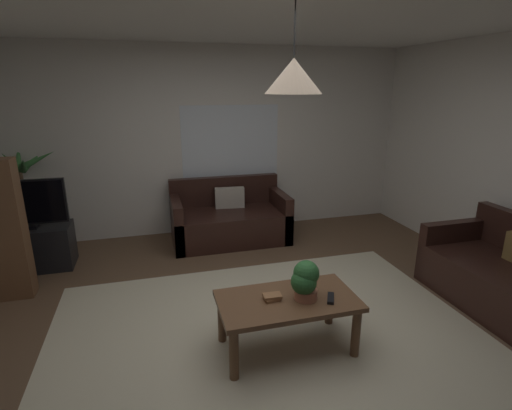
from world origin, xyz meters
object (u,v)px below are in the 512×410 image
at_px(couch_right_side, 506,279).
at_px(remote_on_table_0, 331,298).
at_px(coffee_table, 287,307).
at_px(pendant_lamp, 294,76).
at_px(couch_under_window, 229,221).
at_px(book_on_table_1, 272,296).
at_px(book_on_table_0, 272,299).
at_px(tv, 22,204).
at_px(potted_plant_on_table, 305,280).
at_px(tv_stand, 31,248).
at_px(potted_palm_corner, 26,204).

distance_m(couch_right_side, remote_on_table_0, 1.93).
bearing_deg(coffee_table, pendant_lamp, -82.87).
xyz_separation_m(couch_under_window, book_on_table_1, (-0.16, -2.42, 0.21)).
bearing_deg(book_on_table_0, tv, 136.20).
relative_size(remote_on_table_0, potted_plant_on_table, 0.51).
distance_m(couch_under_window, pendant_lamp, 3.04).
height_order(couch_right_side, tv_stand, couch_right_side).
distance_m(potted_plant_on_table, potted_palm_corner, 3.77).
distance_m(coffee_table, potted_palm_corner, 3.67).
height_order(coffee_table, tv, tv).
distance_m(remote_on_table_0, potted_palm_corner, 3.96).
bearing_deg(coffee_table, potted_palm_corner, 132.58).
height_order(couch_right_side, pendant_lamp, pendant_lamp).
bearing_deg(coffee_table, tv, 137.71).
xyz_separation_m(couch_under_window, coffee_table, (-0.04, -2.43, 0.10)).
distance_m(coffee_table, tv_stand, 3.20).
xyz_separation_m(potted_plant_on_table, tv, (-2.48, 2.17, 0.18)).
distance_m(book_on_table_0, pendant_lamp, 1.65).
distance_m(coffee_table, pendant_lamp, 1.73).
height_order(remote_on_table_0, tv_stand, tv_stand).
height_order(coffee_table, potted_plant_on_table, potted_plant_on_table).
bearing_deg(tv, couch_right_side, -24.35).
relative_size(couch_under_window, book_on_table_0, 13.39).
bearing_deg(book_on_table_0, couch_under_window, 86.10).
bearing_deg(tv, potted_palm_corner, 102.63).
height_order(book_on_table_0, pendant_lamp, pendant_lamp).
height_order(couch_under_window, tv_stand, couch_under_window).
relative_size(book_on_table_0, potted_palm_corner, 0.08).
relative_size(coffee_table, book_on_table_0, 9.48).
distance_m(couch_under_window, book_on_table_0, 2.44).
distance_m(potted_plant_on_table, tv, 3.30).
xyz_separation_m(coffee_table, potted_palm_corner, (-2.48, 2.70, 0.26)).
relative_size(coffee_table, book_on_table_1, 7.73).
bearing_deg(book_on_table_1, pendant_lamp, -7.44).
relative_size(book_on_table_0, pendant_lamp, 0.19).
bearing_deg(couch_under_window, remote_on_table_0, -83.66).
relative_size(tv_stand, potted_palm_corner, 0.66).
relative_size(couch_right_side, potted_plant_on_table, 4.57).
height_order(couch_under_window, tv, tv).
bearing_deg(tv_stand, couch_right_side, -24.58).
bearing_deg(remote_on_table_0, book_on_table_0, 12.84).
bearing_deg(couch_under_window, potted_palm_corner, 174.03).
bearing_deg(couch_under_window, book_on_table_1, -93.73).
height_order(remote_on_table_0, pendant_lamp, pendant_lamp).
xyz_separation_m(coffee_table, potted_plant_on_table, (0.13, -0.03, 0.24)).
xyz_separation_m(couch_under_window, potted_plant_on_table, (0.09, -2.47, 0.34)).
height_order(coffee_table, potted_palm_corner, potted_palm_corner).
height_order(remote_on_table_0, tv, tv).
bearing_deg(book_on_table_1, potted_palm_corner, 131.31).
xyz_separation_m(remote_on_table_0, potted_palm_corner, (-2.79, 2.80, 0.17)).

